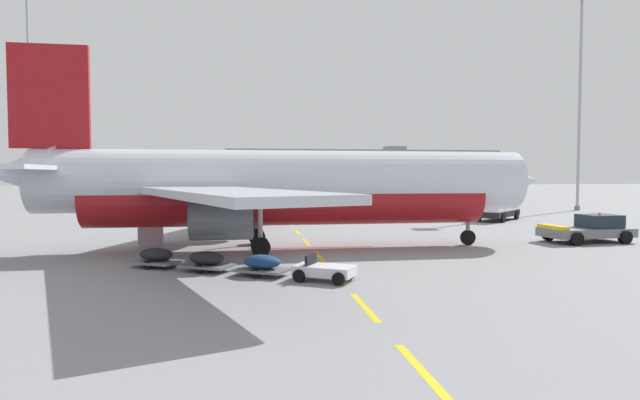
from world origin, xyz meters
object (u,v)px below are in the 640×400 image
object	(u,v)px
baggage_train	(234,262)
apron_light_mast_near	(29,75)
airliner_mid_left	(310,183)
apron_light_mast_far	(580,78)
pushback_tug	(589,229)
airliner_foreground	(281,186)
uld_cargo_container	(150,233)
ground_power_truck	(499,204)

from	to	relation	value
baggage_train	apron_light_mast_near	world-z (taller)	apron_light_mast_near
baggage_train	airliner_mid_left	bearing A→B (deg)	80.62
apron_light_mast_near	apron_light_mast_far	world-z (taller)	apron_light_mast_near
pushback_tug	airliner_mid_left	size ratio (longest dim) A/B	0.26
airliner_foreground	baggage_train	xyz separation A→B (m)	(-2.73, -7.88, -3.42)
uld_cargo_container	baggage_train	bearing A→B (deg)	-62.89
baggage_train	uld_cargo_container	bearing A→B (deg)	117.11
airliner_foreground	uld_cargo_container	size ratio (longest dim) A/B	18.53
airliner_foreground	apron_light_mast_far	bearing A→B (deg)	36.91
uld_cargo_container	apron_light_mast_far	bearing A→B (deg)	28.89
baggage_train	apron_light_mast_near	xyz separation A→B (m)	(-28.14, 50.48, 17.56)
airliner_mid_left	uld_cargo_container	bearing A→B (deg)	-105.16
airliner_mid_left	apron_light_mast_near	distance (m)	55.98
airliner_mid_left	ground_power_truck	distance (m)	59.73
airliner_mid_left	apron_light_mast_far	bearing A→B (deg)	-56.42
ground_power_truck	apron_light_mast_near	bearing A→B (deg)	155.64
airliner_foreground	airliner_mid_left	distance (m)	77.15
airliner_foreground	apron_light_mast_far	xyz separation A→B (m)	(41.28, 31.00, 13.40)
pushback_tug	apron_light_mast_near	world-z (taller)	apron_light_mast_near
apron_light_mast_far	airliner_mid_left	bearing A→B (deg)	123.58
baggage_train	apron_light_mast_near	distance (m)	60.41
airliner_foreground	airliner_mid_left	world-z (taller)	airliner_foreground
airliner_foreground	pushback_tug	world-z (taller)	airliner_foreground
uld_cargo_container	airliner_foreground	bearing A→B (deg)	-22.26
apron_light_mast_near	pushback_tug	bearing A→B (deg)	-38.86
baggage_train	apron_light_mast_far	distance (m)	61.09
ground_power_truck	uld_cargo_container	world-z (taller)	ground_power_truck
baggage_train	apron_light_mast_far	xyz separation A→B (m)	(44.01, 38.88, 16.82)
uld_cargo_container	airliner_mid_left	bearing A→B (deg)	74.84
baggage_train	ground_power_truck	bearing A→B (deg)	44.41
uld_cargo_container	apron_light_mast_near	bearing A→B (deg)	119.72
pushback_tug	ground_power_truck	distance (m)	17.60
pushback_tug	airliner_mid_left	distance (m)	76.56
baggage_train	uld_cargo_container	distance (m)	12.78
ground_power_truck	baggage_train	world-z (taller)	ground_power_truck
pushback_tug	apron_light_mast_near	size ratio (longest dim) A/B	0.21
airliner_foreground	pushback_tug	distance (m)	21.64
airliner_mid_left	airliner_foreground	bearing A→B (deg)	-98.34
ground_power_truck	uld_cargo_container	xyz separation A→B (m)	(-32.17, -14.43, -0.85)
apron_light_mast_far	ground_power_truck	bearing A→B (deg)	-143.50
apron_light_mast_near	baggage_train	bearing A→B (deg)	-60.86
ground_power_truck	apron_light_mast_near	world-z (taller)	apron_light_mast_near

